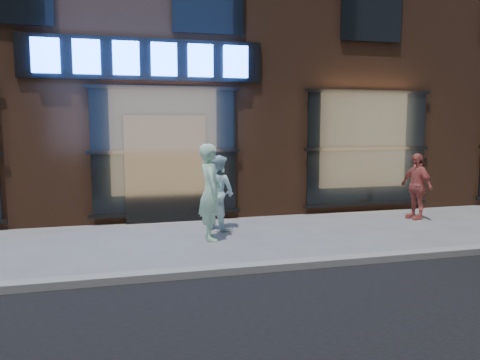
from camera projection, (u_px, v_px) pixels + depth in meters
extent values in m
plane|color=slate|center=(193.00, 277.00, 6.83)|extent=(90.00, 90.00, 0.00)
cube|color=gray|center=(193.00, 273.00, 6.82)|extent=(60.00, 0.25, 0.12)
cube|color=#54301E|center=(150.00, 29.00, 13.91)|extent=(30.00, 8.00, 10.00)
cube|color=black|center=(145.00, 59.00, 10.09)|extent=(5.20, 0.06, 0.90)
cube|color=black|center=(166.00, 169.00, 10.45)|extent=(1.80, 0.10, 2.40)
cube|color=#FFBF72|center=(165.00, 151.00, 10.46)|extent=(3.00, 0.04, 2.60)
cube|color=black|center=(166.00, 151.00, 10.42)|extent=(3.20, 0.06, 2.80)
cube|color=#FFBF72|center=(366.00, 148.00, 11.70)|extent=(3.00, 0.04, 2.60)
cube|color=black|center=(367.00, 148.00, 11.66)|extent=(3.20, 0.06, 2.80)
cube|color=black|center=(372.00, 7.00, 11.25)|extent=(1.60, 0.06, 1.60)
cube|color=#2659FF|center=(45.00, 55.00, 9.53)|extent=(0.55, 0.12, 0.70)
cube|color=#2659FF|center=(87.00, 57.00, 9.72)|extent=(0.55, 0.12, 0.70)
cube|color=#2659FF|center=(126.00, 58.00, 9.92)|extent=(0.55, 0.12, 0.70)
cube|color=#2659FF|center=(164.00, 59.00, 10.12)|extent=(0.55, 0.12, 0.70)
cube|color=#2659FF|center=(200.00, 61.00, 10.32)|extent=(0.55, 0.12, 0.70)
cube|color=#2659FF|center=(236.00, 62.00, 10.52)|extent=(0.55, 0.12, 0.70)
imported|color=#B8F3C7|center=(210.00, 192.00, 8.89)|extent=(0.46, 0.68, 1.84)
imported|color=white|center=(218.00, 192.00, 9.80)|extent=(0.91, 0.97, 1.57)
imported|color=#CB5E53|center=(416.00, 186.00, 10.87)|extent=(0.52, 0.95, 1.54)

